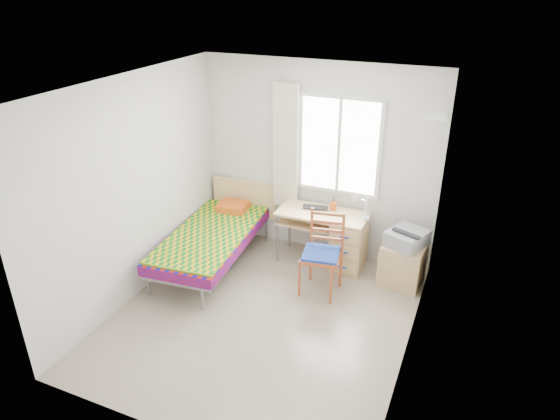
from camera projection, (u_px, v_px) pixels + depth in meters
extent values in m
plane|color=#BCAD93|center=(263.00, 316.00, 5.69)|extent=(3.50, 3.50, 0.00)
plane|color=white|center=(258.00, 87.00, 4.57)|extent=(3.50, 3.50, 0.00)
plane|color=silver|center=(317.00, 161.00, 6.58)|extent=(3.20, 0.00, 3.20)
plane|color=silver|center=(134.00, 190.00, 5.70)|extent=(0.00, 3.50, 3.50)
plane|color=silver|center=(419.00, 244.00, 4.56)|extent=(0.00, 3.50, 3.50)
cube|color=white|center=(339.00, 146.00, 6.35)|extent=(1.10, 0.04, 1.30)
cube|color=white|center=(339.00, 146.00, 6.34)|extent=(1.00, 0.02, 1.20)
cube|color=white|center=(339.00, 146.00, 6.34)|extent=(0.04, 0.02, 1.20)
cube|color=#F3E4C8|center=(286.00, 148.00, 6.61)|extent=(0.35, 0.05, 1.70)
cube|color=white|center=(439.00, 115.00, 5.40)|extent=(0.20, 0.32, 0.03)
cube|color=gray|center=(212.00, 243.00, 6.54)|extent=(1.07, 2.06, 0.06)
cube|color=#B6170C|center=(212.00, 238.00, 6.50)|extent=(1.11, 2.08, 0.14)
cube|color=#C4A20D|center=(211.00, 233.00, 6.45)|extent=(1.08, 1.96, 0.03)
cube|color=tan|center=(245.00, 198.00, 7.23)|extent=(0.96, 0.13, 0.55)
cube|color=#EB591A|center=(233.00, 206.00, 7.04)|extent=(0.43, 0.37, 0.10)
cylinder|color=gray|center=(148.00, 284.00, 6.00)|extent=(0.04, 0.04, 0.32)
cylinder|color=gray|center=(267.00, 231.00, 7.22)|extent=(0.04, 0.04, 0.32)
cube|color=tan|center=(322.00, 214.00, 6.48)|extent=(1.17, 0.55, 0.03)
cube|color=tan|center=(349.00, 244.00, 6.50)|extent=(0.42, 0.52, 0.70)
cube|color=tan|center=(307.00, 221.00, 6.62)|extent=(0.72, 0.51, 0.02)
cylinder|color=gray|center=(277.00, 238.00, 6.64)|extent=(0.03, 0.03, 0.70)
cylinder|color=gray|center=(290.00, 224.00, 7.01)|extent=(0.03, 0.03, 0.70)
cube|color=#9A481D|center=(321.00, 256.00, 5.93)|extent=(0.51, 0.51, 0.04)
cube|color=navy|center=(321.00, 254.00, 5.92)|extent=(0.48, 0.48, 0.04)
cube|color=#9A481D|center=(327.00, 226.00, 5.96)|extent=(0.39, 0.10, 0.44)
cylinder|color=#9A481D|center=(299.00, 279.00, 5.94)|extent=(0.03, 0.03, 0.49)
cylinder|color=#9A481D|center=(342.00, 251.00, 6.02)|extent=(0.04, 0.04, 1.01)
cube|color=tan|center=(403.00, 265.00, 6.18)|extent=(0.53, 0.49, 0.54)
cube|color=tan|center=(383.00, 252.00, 6.22)|extent=(0.05, 0.40, 0.20)
cube|color=tan|center=(382.00, 267.00, 6.32)|extent=(0.05, 0.40, 0.20)
cube|color=#989A9F|center=(407.00, 238.00, 6.04)|extent=(0.54, 0.57, 0.19)
cube|color=black|center=(408.00, 231.00, 6.00)|extent=(0.43, 0.46, 0.02)
imported|color=black|center=(315.00, 209.00, 6.54)|extent=(0.37, 0.28, 0.03)
cylinder|color=#EB591A|center=(333.00, 206.00, 6.53)|extent=(0.10, 0.10, 0.10)
cylinder|color=white|center=(365.00, 218.00, 6.29)|extent=(0.10, 0.10, 0.03)
cylinder|color=white|center=(366.00, 208.00, 6.23)|extent=(0.02, 0.12, 0.27)
cylinder|color=white|center=(364.00, 200.00, 6.11)|extent=(0.13, 0.23, 0.11)
cone|color=white|center=(355.00, 200.00, 6.04)|extent=(0.14, 0.15, 0.13)
imported|color=gray|center=(306.00, 219.00, 6.61)|extent=(0.25, 0.28, 0.02)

